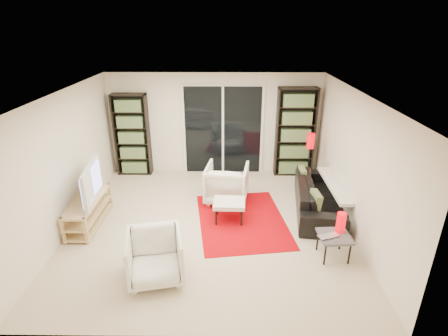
{
  "coord_description": "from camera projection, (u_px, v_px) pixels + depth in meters",
  "views": [
    {
      "loc": [
        0.32,
        -5.54,
        3.49
      ],
      "look_at": [
        0.25,
        0.3,
        1.0
      ],
      "focal_mm": 28.0,
      "sensor_mm": 36.0,
      "label": 1
    }
  ],
  "objects": [
    {
      "name": "bookshelf_left",
      "position": [
        132.0,
        135.0,
        8.25
      ],
      "size": [
        0.8,
        0.3,
        1.95
      ],
      "color": "black",
      "rests_on": "ground"
    },
    {
      "name": "laptop",
      "position": [
        330.0,
        238.0,
        5.34
      ],
      "size": [
        0.38,
        0.31,
        0.03
      ],
      "primitive_type": "imported",
      "rotation": [
        0.0,
        0.0,
        0.35
      ],
      "color": "silver",
      "rests_on": "side_table"
    },
    {
      "name": "wall_back",
      "position": [
        215.0,
        124.0,
        8.3
      ],
      "size": [
        5.0,
        0.02,
        2.4
      ],
      "primitive_type": "cube",
      "color": "silver",
      "rests_on": "ground"
    },
    {
      "name": "wall_left",
      "position": [
        65.0,
        163.0,
        6.03
      ],
      "size": [
        0.02,
        5.0,
        2.4
      ],
      "primitive_type": "cube",
      "color": "silver",
      "rests_on": "ground"
    },
    {
      "name": "rug",
      "position": [
        242.0,
        220.0,
        6.59
      ],
      "size": [
        1.85,
        2.33,
        0.01
      ],
      "primitive_type": "cube",
      "rotation": [
        0.0,
        0.0,
        0.14
      ],
      "color": "#AE0108",
      "rests_on": "floor"
    },
    {
      "name": "tv_stand",
      "position": [
        89.0,
        211.0,
        6.39
      ],
      "size": [
        0.44,
        1.37,
        0.5
      ],
      "color": "tan",
      "rests_on": "floor"
    },
    {
      "name": "armchair_back",
      "position": [
        227.0,
        183.0,
        7.18
      ],
      "size": [
        0.95,
        0.97,
        0.78
      ],
      "primitive_type": "imported",
      "rotation": [
        0.0,
        0.0,
        3.0
      ],
      "color": "silver",
      "rests_on": "floor"
    },
    {
      "name": "side_table",
      "position": [
        334.0,
        238.0,
        5.44
      ],
      "size": [
        0.5,
        0.5,
        0.4
      ],
      "color": "#49494E",
      "rests_on": "floor"
    },
    {
      "name": "wall_right",
      "position": [
        355.0,
        165.0,
        5.97
      ],
      "size": [
        0.02,
        5.0,
        2.4
      ],
      "primitive_type": "cube",
      "color": "silver",
      "rests_on": "ground"
    },
    {
      "name": "bookshelf_right",
      "position": [
        295.0,
        133.0,
        8.19
      ],
      "size": [
        0.9,
        0.3,
        2.1
      ],
      "color": "black",
      "rests_on": "ground"
    },
    {
      "name": "ottoman",
      "position": [
        229.0,
        204.0,
        6.46
      ],
      "size": [
        0.59,
        0.49,
        0.4
      ],
      "color": "silver",
      "rests_on": "floor"
    },
    {
      "name": "floor",
      "position": [
        210.0,
        224.0,
        6.47
      ],
      "size": [
        5.0,
        5.0,
        0.0
      ],
      "primitive_type": "plane",
      "color": "beige",
      "rests_on": "ground"
    },
    {
      "name": "floor_lamp",
      "position": [
        310.0,
        147.0,
        7.65
      ],
      "size": [
        0.18,
        0.18,
        1.22
      ],
      "color": "black",
      "rests_on": "floor"
    },
    {
      "name": "sofa",
      "position": [
        319.0,
        196.0,
        6.81
      ],
      "size": [
        1.12,
        2.21,
        0.62
      ],
      "primitive_type": "imported",
      "rotation": [
        0.0,
        0.0,
        1.43
      ],
      "color": "black",
      "rests_on": "floor"
    },
    {
      "name": "table_lamp",
      "position": [
        341.0,
        222.0,
        5.47
      ],
      "size": [
        0.14,
        0.14,
        0.32
      ],
      "primitive_type": "cylinder",
      "color": "#F0020C",
      "rests_on": "side_table"
    },
    {
      "name": "tv",
      "position": [
        85.0,
        183.0,
        6.17
      ],
      "size": [
        0.31,
        1.18,
        0.67
      ],
      "primitive_type": "imported",
      "rotation": [
        0.0,
        0.0,
        1.7
      ],
      "color": "black",
      "rests_on": "tv_stand"
    },
    {
      "name": "wall_front",
      "position": [
        198.0,
        254.0,
        3.7
      ],
      "size": [
        5.0,
        0.02,
        2.4
      ],
      "primitive_type": "cube",
      "color": "silver",
      "rests_on": "ground"
    },
    {
      "name": "armchair_front",
      "position": [
        155.0,
        257.0,
        5.0
      ],
      "size": [
        0.92,
        0.94,
        0.72
      ],
      "primitive_type": "imported",
      "rotation": [
        0.0,
        0.0,
        0.21
      ],
      "color": "silver",
      "rests_on": "floor"
    },
    {
      "name": "sliding_door",
      "position": [
        223.0,
        131.0,
        8.32
      ],
      "size": [
        1.92,
        0.08,
        2.16
      ],
      "color": "white",
      "rests_on": "ground"
    },
    {
      "name": "ceiling",
      "position": [
        208.0,
        94.0,
        5.53
      ],
      "size": [
        5.0,
        5.0,
        0.02
      ],
      "primitive_type": "cube",
      "color": "white",
      "rests_on": "wall_back"
    }
  ]
}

